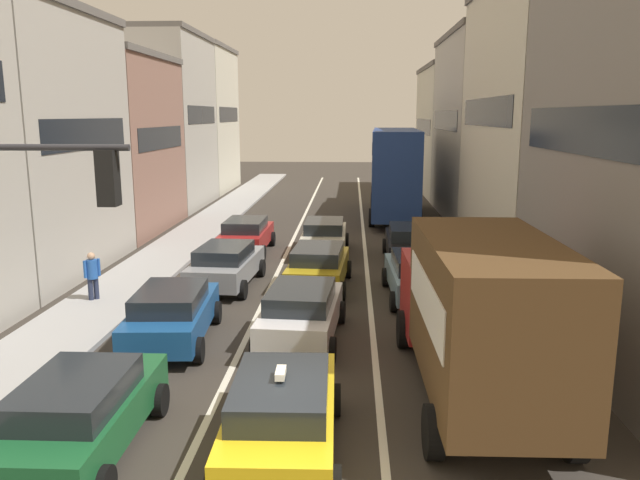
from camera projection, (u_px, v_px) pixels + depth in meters
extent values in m
plane|color=#37322C|center=(283.00, 480.00, 10.17)|extent=(140.00, 140.00, 0.00)
cube|color=#A4A4A4|center=(190.00, 237.00, 30.07)|extent=(2.60, 64.00, 0.14)
cube|color=silver|center=(293.00, 239.00, 29.83)|extent=(0.16, 60.00, 0.01)
cube|color=silver|center=(364.00, 240.00, 29.66)|extent=(0.16, 60.00, 0.01)
cube|color=black|center=(88.00, 134.00, 22.49)|extent=(0.02, 7.04, 1.10)
cube|color=#936B5B|center=(94.00, 146.00, 31.45)|extent=(7.00, 8.70, 8.61)
cube|color=black|center=(162.00, 138.00, 31.19)|extent=(0.02, 7.04, 1.10)
cube|color=#66605B|center=(87.00, 55.00, 30.57)|extent=(7.20, 8.70, 0.30)
cube|color=#B2ADA3|center=(149.00, 123.00, 39.86)|extent=(7.00, 8.70, 10.68)
cube|color=black|center=(202.00, 115.00, 39.58)|extent=(0.02, 7.04, 1.10)
cube|color=#66605B|center=(144.00, 34.00, 38.78)|extent=(7.20, 8.70, 0.30)
cube|color=beige|center=(185.00, 121.00, 48.47)|extent=(7.00, 8.70, 10.73)
cube|color=black|center=(229.00, 114.00, 48.19)|extent=(0.02, 7.04, 1.10)
cube|color=#66605B|center=(182.00, 48.00, 47.38)|extent=(7.20, 8.70, 0.30)
cube|color=beige|center=(470.00, 133.00, 46.46)|extent=(7.00, 10.90, 9.12)
cube|color=black|center=(423.00, 127.00, 46.54)|extent=(0.02, 8.80, 1.10)
cube|color=#66605B|center=(473.00, 68.00, 45.53)|extent=(7.20, 10.90, 0.30)
cube|color=#B2ADA3|center=(506.00, 129.00, 35.59)|extent=(7.00, 10.90, 10.12)
cube|color=black|center=(445.00, 120.00, 35.67)|extent=(0.02, 8.80, 1.10)
cube|color=#66605B|center=(512.00, 34.00, 34.56)|extent=(7.20, 10.90, 0.30)
cube|color=beige|center=(573.00, 126.00, 24.75)|extent=(7.00, 10.90, 10.89)
cube|color=black|center=(485.00, 112.00, 24.81)|extent=(0.02, 8.80, 1.10)
cube|color=black|center=(585.00, 131.00, 14.14)|extent=(0.02, 8.80, 1.10)
cylinder|color=#2D2D33|center=(14.00, 147.00, 9.23)|extent=(3.50, 0.10, 0.10)
cube|color=black|center=(108.00, 178.00, 9.25)|extent=(0.28, 0.28, 0.84)
sphere|color=red|center=(111.00, 160.00, 9.35)|extent=(0.18, 0.18, 0.18)
sphere|color=#F2A519|center=(112.00, 177.00, 9.40)|extent=(0.18, 0.18, 0.18)
sphere|color=green|center=(113.00, 194.00, 9.45)|extent=(0.18, 0.18, 0.18)
cube|color=#A51E1E|center=(453.00, 295.00, 15.63)|extent=(2.44, 2.44, 1.90)
cube|color=black|center=(445.00, 268.00, 16.74)|extent=(2.02, 0.06, 0.70)
cube|color=#51381E|center=(489.00, 313.00, 11.80)|extent=(2.49, 5.48, 2.80)
cube|color=white|center=(425.00, 298.00, 11.78)|extent=(0.10, 4.48, 0.90)
cylinder|color=black|center=(404.00, 329.00, 15.94)|extent=(0.32, 0.96, 0.96)
cylinder|color=black|center=(498.00, 330.00, 15.86)|extent=(0.32, 0.96, 0.96)
cylinder|color=black|center=(433.00, 432.00, 10.76)|extent=(0.32, 0.96, 0.96)
cylinder|color=black|center=(573.00, 434.00, 10.68)|extent=(0.32, 0.96, 0.96)
cube|color=yellow|center=(282.00, 418.00, 10.85)|extent=(1.90, 4.34, 0.70)
cube|color=#1E2328|center=(281.00, 393.00, 10.55)|extent=(1.64, 2.44, 0.52)
cube|color=#F2EACC|center=(281.00, 373.00, 10.47)|extent=(0.17, 0.44, 0.12)
cylinder|color=black|center=(243.00, 399.00, 12.38)|extent=(0.23, 0.64, 0.64)
cylinder|color=black|center=(335.00, 400.00, 12.33)|extent=(0.23, 0.64, 0.64)
cube|color=#19592D|center=(82.00, 418.00, 10.86)|extent=(1.83, 4.31, 0.70)
cube|color=#1E2328|center=(75.00, 393.00, 10.56)|extent=(1.60, 2.42, 0.52)
cylinder|color=black|center=(69.00, 398.00, 12.40)|extent=(0.22, 0.64, 0.64)
cylinder|color=black|center=(160.00, 400.00, 12.32)|extent=(0.22, 0.64, 0.64)
cube|color=silver|center=(302.00, 315.00, 16.42)|extent=(2.08, 4.41, 0.70)
cube|color=#1E2328|center=(301.00, 297.00, 16.11)|extent=(1.74, 2.51, 0.52)
cylinder|color=black|center=(278.00, 310.00, 18.01)|extent=(0.26, 0.65, 0.64)
cylinder|color=black|center=(341.00, 312.00, 17.80)|extent=(0.26, 0.65, 0.64)
cylinder|color=black|center=(256.00, 346.00, 15.17)|extent=(0.26, 0.65, 0.64)
cylinder|color=black|center=(331.00, 350.00, 14.96)|extent=(0.26, 0.65, 0.64)
cube|color=#194C8C|center=(173.00, 317.00, 16.27)|extent=(2.08, 4.41, 0.70)
cube|color=#1E2328|center=(170.00, 299.00, 15.97)|extent=(1.74, 2.51, 0.52)
cylinder|color=black|center=(152.00, 313.00, 17.76)|extent=(0.26, 0.65, 0.64)
cylinder|color=black|center=(217.00, 312.00, 17.79)|extent=(0.26, 0.65, 0.64)
cylinder|color=black|center=(122.00, 351.00, 14.90)|extent=(0.26, 0.65, 0.64)
cylinder|color=black|center=(198.00, 350.00, 14.92)|extent=(0.26, 0.65, 0.64)
cube|color=#B29319|center=(319.00, 269.00, 21.36)|extent=(2.06, 4.40, 0.70)
cube|color=#1E2328|center=(318.00, 254.00, 21.06)|extent=(1.73, 2.50, 0.52)
cylinder|color=black|center=(298.00, 268.00, 22.96)|extent=(0.26, 0.65, 0.64)
cylinder|color=black|center=(348.00, 269.00, 22.76)|extent=(0.26, 0.65, 0.64)
cylinder|color=black|center=(285.00, 290.00, 20.11)|extent=(0.26, 0.65, 0.64)
cylinder|color=black|center=(342.00, 291.00, 19.91)|extent=(0.26, 0.65, 0.64)
cube|color=gray|center=(226.00, 268.00, 21.56)|extent=(2.07, 4.41, 0.70)
cube|color=#1E2328|center=(224.00, 253.00, 21.25)|extent=(1.74, 2.50, 0.52)
cylinder|color=black|center=(213.00, 267.00, 23.16)|extent=(0.26, 0.65, 0.64)
cylinder|color=black|center=(261.00, 268.00, 22.95)|extent=(0.26, 0.65, 0.64)
cylinder|color=black|center=(188.00, 288.00, 20.31)|extent=(0.26, 0.65, 0.64)
cylinder|color=black|center=(243.00, 290.00, 20.10)|extent=(0.26, 0.65, 0.64)
cube|color=beige|center=(324.00, 238.00, 26.64)|extent=(1.82, 4.31, 0.70)
cube|color=#1E2328|center=(324.00, 226.00, 26.33)|extent=(1.59, 2.41, 0.52)
cylinder|color=black|center=(306.00, 239.00, 28.19)|extent=(0.22, 0.64, 0.64)
cylinder|color=black|center=(346.00, 240.00, 28.09)|extent=(0.22, 0.64, 0.64)
cylinder|color=black|center=(300.00, 254.00, 25.33)|extent=(0.22, 0.64, 0.64)
cylinder|color=black|center=(345.00, 254.00, 25.23)|extent=(0.22, 0.64, 0.64)
cube|color=#A51E1E|center=(246.00, 237.00, 26.87)|extent=(1.85, 4.32, 0.70)
cube|color=#1E2328|center=(245.00, 225.00, 26.57)|extent=(1.61, 2.43, 0.52)
cylinder|color=black|center=(232.00, 238.00, 28.43)|extent=(0.23, 0.64, 0.64)
cylinder|color=black|center=(272.00, 239.00, 28.32)|extent=(0.23, 0.64, 0.64)
cylinder|color=black|center=(218.00, 252.00, 25.57)|extent=(0.23, 0.64, 0.64)
cylinder|color=black|center=(262.00, 253.00, 25.45)|extent=(0.23, 0.64, 0.64)
cube|color=#759EB7|center=(418.00, 278.00, 20.15)|extent=(1.95, 4.36, 0.70)
cube|color=#1E2328|center=(419.00, 263.00, 19.84)|extent=(1.67, 2.46, 0.52)
cylinder|color=black|center=(385.00, 277.00, 21.67)|extent=(0.24, 0.65, 0.64)
cylinder|color=black|center=(438.00, 277.00, 21.64)|extent=(0.24, 0.65, 0.64)
cylinder|color=black|center=(394.00, 302.00, 18.80)|extent=(0.24, 0.65, 0.64)
cylinder|color=black|center=(455.00, 302.00, 18.77)|extent=(0.24, 0.65, 0.64)
cube|color=black|center=(409.00, 245.00, 25.24)|extent=(1.89, 4.34, 0.70)
cube|color=#1E2328|center=(410.00, 233.00, 24.93)|extent=(1.64, 2.44, 0.52)
cylinder|color=black|center=(385.00, 246.00, 26.80)|extent=(0.23, 0.64, 0.64)
cylinder|color=black|center=(428.00, 247.00, 26.67)|extent=(0.23, 0.64, 0.64)
cylinder|color=black|center=(387.00, 262.00, 23.94)|extent=(0.23, 0.64, 0.64)
cylinder|color=black|center=(436.00, 262.00, 23.81)|extent=(0.23, 0.64, 0.64)
cube|color=navy|center=(394.00, 189.00, 35.80)|extent=(2.97, 10.60, 2.40)
cube|color=black|center=(395.00, 182.00, 35.73)|extent=(2.97, 9.97, 0.70)
cube|color=navy|center=(395.00, 149.00, 35.35)|extent=(2.97, 10.60, 2.16)
cube|color=black|center=(396.00, 144.00, 35.30)|extent=(2.97, 9.97, 0.64)
cylinder|color=black|center=(373.00, 200.00, 39.84)|extent=(0.34, 1.01, 1.00)
cylinder|color=black|center=(412.00, 201.00, 39.61)|extent=(0.34, 1.01, 1.00)
cylinder|color=black|center=(372.00, 218.00, 33.08)|extent=(0.34, 1.01, 1.00)
cylinder|color=black|center=(419.00, 218.00, 32.84)|extent=(0.34, 1.01, 1.00)
cylinder|color=#262D47|center=(91.00, 291.00, 19.57)|extent=(0.16, 0.16, 0.82)
cylinder|color=#262D47|center=(96.00, 290.00, 19.68)|extent=(0.16, 0.16, 0.82)
cylinder|color=#2659B2|center=(92.00, 269.00, 19.48)|extent=(0.34, 0.34, 0.60)
sphere|color=tan|center=(91.00, 256.00, 19.40)|extent=(0.24, 0.24, 0.24)
cylinder|color=#2659B2|center=(85.00, 269.00, 19.33)|extent=(0.10, 0.10, 0.55)
cylinder|color=#2659B2|center=(99.00, 267.00, 19.62)|extent=(0.10, 0.10, 0.55)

